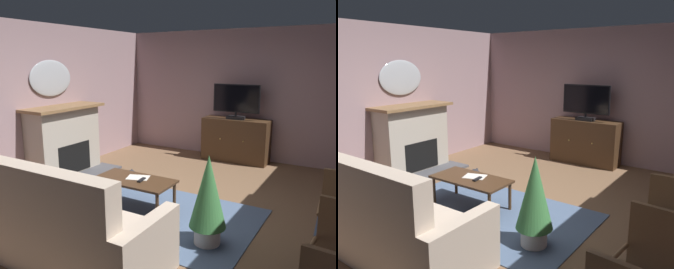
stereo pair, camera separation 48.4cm
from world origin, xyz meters
TOP-DOWN VIEW (x-y plane):
  - ground_plane at (0.00, 0.00)m, footprint 5.92×6.88m
  - wall_back at (0.00, 3.19)m, footprint 5.92×0.10m
  - wall_left at (-2.71, 0.00)m, footprint 0.10×6.88m
  - rug_central at (-0.14, -0.11)m, footprint 2.76×1.76m
  - fireplace at (-2.38, 0.51)m, footprint 0.96×1.51m
  - wall_mirror_oval at (-2.63, 0.51)m, footprint 0.06×0.90m
  - tv_cabinet at (-0.03, 2.84)m, footprint 1.33×0.48m
  - television at (-0.03, 2.79)m, footprint 0.93×0.20m
  - coffee_table at (-0.43, -0.10)m, footprint 1.11×0.55m
  - tv_remote at (-0.31, -0.10)m, footprint 0.07×0.17m
  - folded_newspaper at (-0.42, -0.02)m, footprint 0.36×0.31m
  - sofa_floral at (-0.27, -1.52)m, footprint 2.06×0.89m
  - potted_plant_tall_palm_by_window at (0.82, -0.46)m, footprint 0.41×0.41m
  - cat at (-1.09, 0.72)m, footprint 0.46×0.58m

SIDE VIEW (x-z plane):
  - ground_plane at x=0.00m, z-range -0.04..0.00m
  - rug_central at x=-0.14m, z-range 0.00..0.01m
  - cat at x=-1.09m, z-range 0.00..0.21m
  - sofa_floral at x=-0.27m, z-range -0.19..0.89m
  - coffee_table at x=-0.43m, z-range 0.17..0.59m
  - tv_cabinet at x=-0.03m, z-range -0.02..0.85m
  - folded_newspaper at x=-0.42m, z-range 0.42..0.43m
  - tv_remote at x=-0.31m, z-range 0.42..0.45m
  - potted_plant_tall_palm_by_window at x=0.82m, z-range 0.05..1.07m
  - fireplace at x=-2.38m, z-range -0.02..1.21m
  - television at x=-0.03m, z-range 0.89..1.58m
  - wall_back at x=0.00m, z-range 0.00..2.64m
  - wall_left at x=-2.71m, z-range 0.00..2.64m
  - wall_mirror_oval at x=-2.63m, z-range 1.39..2.02m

